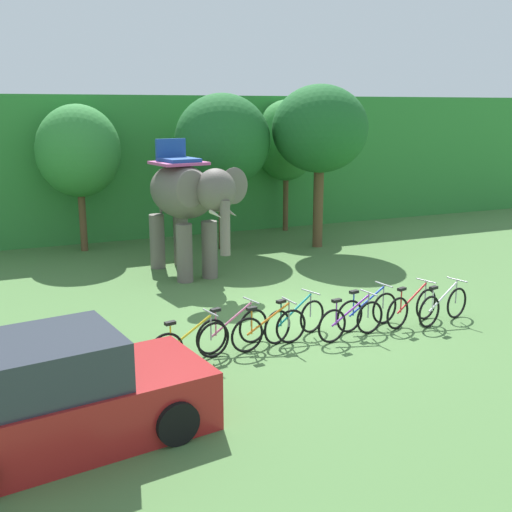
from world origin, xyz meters
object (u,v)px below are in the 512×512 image
object	(u,v)px
tree_far_left	(320,130)
parked_car	(56,401)
tree_right	(286,141)
bike_orange	(269,329)
bike_purple	(351,320)
bike_teal	(295,320)
bike_blue	(367,311)
tree_center	(223,141)
tree_left	(78,151)
elephant	(187,198)
bike_white	(443,306)
bike_red	(412,307)
bike_yellow	(190,344)
bike_pink	(233,330)

from	to	relation	value
tree_far_left	parked_car	size ratio (longest dim) A/B	1.22
tree_right	bike_orange	bearing A→B (deg)	-117.65
bike_orange	bike_purple	xyz separation A→B (m)	(1.76, -0.19, 0.00)
bike_teal	bike_blue	distance (m)	1.70
tree_center	bike_orange	bearing A→B (deg)	-105.03
tree_left	tree_far_left	bearing A→B (deg)	-18.92
tree_left	bike_purple	world-z (taller)	tree_left
tree_right	elephant	xyz separation A→B (m)	(-5.46, -4.90, -1.21)
tree_center	bike_white	bearing A→B (deg)	-78.88
elephant	bike_orange	size ratio (longest dim) A/B	2.48
bike_blue	tree_far_left	bearing A→B (deg)	68.50
bike_orange	bike_red	size ratio (longest dim) A/B	1.03
bike_yellow	bike_red	distance (m)	5.12
tree_far_left	bike_white	distance (m)	8.81
bike_red	parked_car	bearing A→B (deg)	-164.55
elephant	bike_red	xyz separation A→B (m)	(3.23, -5.93, -1.82)
bike_white	bike_purple	bearing A→B (deg)	-179.77
elephant	tree_center	bearing A→B (deg)	53.07
elephant	bike_teal	distance (m)	5.98
tree_right	parked_car	size ratio (longest dim) A/B	1.11
tree_left	bike_yellow	size ratio (longest dim) A/B	2.83
bike_pink	bike_purple	distance (m)	2.48
bike_orange	bike_purple	bearing A→B (deg)	-6.27
tree_left	bike_blue	bearing A→B (deg)	-66.46
bike_pink	bike_white	xyz separation A→B (m)	(4.81, -0.43, 0.00)
bike_pink	bike_teal	distance (m)	1.38
tree_far_left	bike_red	world-z (taller)	tree_far_left
tree_right	bike_yellow	xyz separation A→B (m)	(-7.35, -10.98, -3.03)
bike_white	tree_left	bearing A→B (deg)	120.29
tree_center	bike_teal	distance (m)	9.26
bike_purple	parked_car	bearing A→B (deg)	-162.26
bike_blue	parked_car	world-z (taller)	parked_car
tree_center	parked_car	world-z (taller)	tree_center
tree_left	bike_pink	bearing A→B (deg)	-82.47
tree_left	bike_red	xyz separation A→B (m)	(5.45, -10.31, -2.88)
bike_red	elephant	bearing A→B (deg)	118.54
tree_left	bike_red	world-z (taller)	tree_left
bike_pink	parked_car	world-z (taller)	parked_car
tree_center	bike_pink	world-z (taller)	tree_center
elephant	bike_orange	distance (m)	6.22
tree_center	bike_pink	distance (m)	9.62
bike_pink	tree_right	bearing A→B (deg)	59.03
bike_purple	parked_car	xyz separation A→B (m)	(-6.01, -1.92, 0.26)
bike_orange	bike_purple	world-z (taller)	same
tree_far_left	tree_right	xyz separation A→B (m)	(0.28, 3.06, -0.51)
tree_far_left	bike_teal	bearing A→B (deg)	-121.98
tree_right	bike_white	size ratio (longest dim) A/B	2.95
tree_far_left	bike_white	size ratio (longest dim) A/B	3.23
tree_far_left	bike_red	distance (m)	8.76
bike_orange	bike_blue	bearing A→B (deg)	4.59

